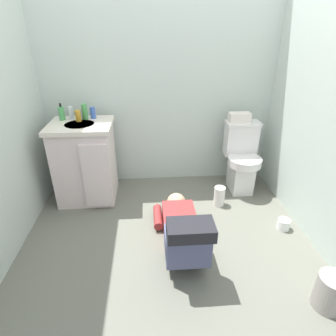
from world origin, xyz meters
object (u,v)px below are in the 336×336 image
bottle_green (85,112)px  soap_dispenser (62,113)px  faucet (82,114)px  bottle_amber (78,116)px  vanity_cabinet (86,161)px  bottle_clear (71,113)px  trash_can (331,292)px  paper_towel_roll (219,196)px  toilet_paper_roll (284,224)px  person_plumber (182,230)px  tissue_box (240,117)px  bottle_blue (93,113)px  toilet (241,158)px

bottle_green → soap_dispenser: bearing=-176.6°
faucet → bottle_green: size_ratio=0.66×
faucet → bottle_amber: bottle_amber is taller
vanity_cabinet → bottle_green: bottle_green is taller
bottle_clear → bottle_amber: size_ratio=1.18×
bottle_amber → trash_can: bearing=-40.4°
faucet → bottle_green: 0.04m
vanity_cabinet → soap_dispenser: 0.52m
vanity_cabinet → bottle_clear: 0.50m
vanity_cabinet → paper_towel_roll: 1.41m
paper_towel_roll → toilet_paper_roll: paper_towel_roll is taller
person_plumber → bottle_green: bearing=131.4°
bottle_amber → tissue_box: bearing=2.7°
vanity_cabinet → bottle_green: size_ratio=5.39×
faucet → person_plumber: faucet is taller
bottle_blue → paper_towel_roll: bearing=-18.6°
vanity_cabinet → tissue_box: 1.65m
person_plumber → toilet: bearing=50.2°
faucet → trash_can: bearing=-42.1°
tissue_box → trash_can: 1.76m
vanity_cabinet → bottle_blue: bottle_blue is taller
bottle_amber → toilet_paper_roll: size_ratio=0.98×
vanity_cabinet → faucet: (-0.00, 0.15, 0.45)m
paper_towel_roll → toilet_paper_roll: bearing=-40.7°
tissue_box → toilet_paper_roll: bearing=-74.1°
soap_dispenser → person_plumber: bearing=-41.7°
faucet → bottle_amber: (-0.02, -0.07, 0.00)m
toilet → soap_dispenser: 1.91m
soap_dispenser → bottle_blue: 0.30m
trash_can → faucet: bearing=137.9°
paper_towel_roll → bottle_green: bearing=163.2°
tissue_box → faucet: bearing=-179.8°
person_plumber → bottle_blue: bottle_blue is taller
bottle_amber → toilet_paper_roll: bottle_amber is taller
bottle_blue → vanity_cabinet: bearing=-121.9°
vanity_cabinet → faucet: size_ratio=8.20×
soap_dispenser → toilet: bearing=-2.0°
tissue_box → paper_towel_roll: (-0.26, -0.41, -0.70)m
faucet → toilet_paper_roll: faucet is taller
tissue_box → bottle_green: bearing=-179.6°
bottle_amber → bottle_blue: (0.13, 0.09, 0.00)m
person_plumber → toilet_paper_roll: (0.95, 0.16, -0.13)m
soap_dispenser → bottle_blue: (0.29, 0.04, -0.01)m
vanity_cabinet → faucet: 0.47m
faucet → toilet_paper_roll: (1.84, -0.83, -0.82)m
vanity_cabinet → bottle_amber: 0.46m
toilet → person_plumber: toilet is taller
vanity_cabinet → person_plumber: (0.89, -0.84, -0.24)m
tissue_box → bottle_clear: bearing=-179.8°
bottle_clear → toilet: bearing=-2.7°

